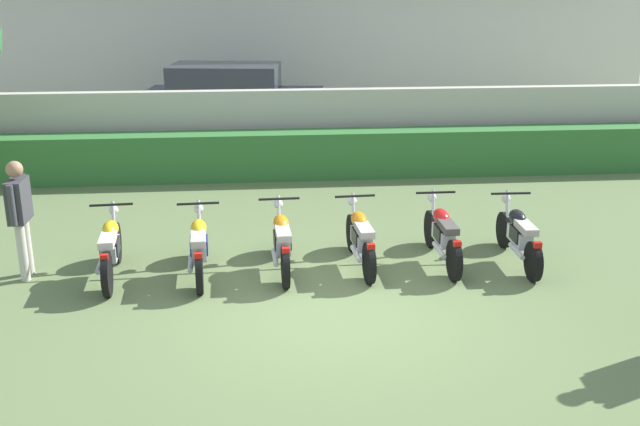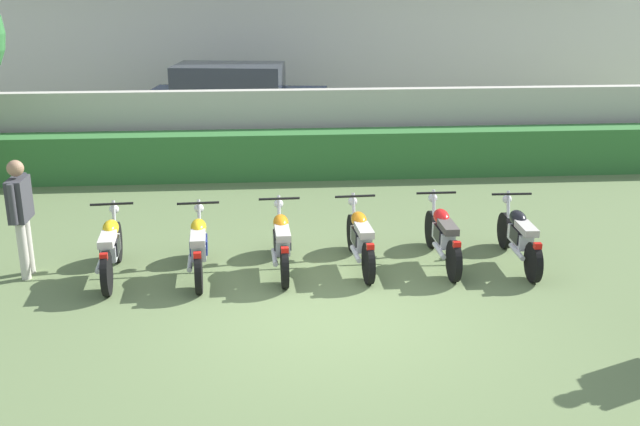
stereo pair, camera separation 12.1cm
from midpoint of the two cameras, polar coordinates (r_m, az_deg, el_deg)
name	(u,v)px [view 2 (the right image)]	position (r m, az deg, el deg)	size (l,w,h in m)	color
ground	(331,312)	(9.46, 1.22, -7.56)	(60.00, 60.00, 0.00)	#607547
compound_wall	(300,130)	(16.10, -1.35, 6.40)	(21.17, 0.30, 1.73)	#BCB7A8
hedge_row	(302,155)	(15.50, -1.19, 4.51)	(16.94, 0.70, 0.97)	#337033
parked_car	(236,102)	(19.34, -6.30, 8.45)	(4.71, 2.57, 1.89)	navy
motorcycle_in_row_0	(111,247)	(10.70, -15.44, -2.55)	(0.60, 1.83, 0.96)	black
motorcycle_in_row_1	(199,246)	(10.52, -8.95, -2.50)	(0.60, 1.81, 0.94)	black
motorcycle_in_row_2	(281,241)	(10.59, -2.65, -2.15)	(0.60, 1.85, 0.95)	black
motorcycle_in_row_3	(360,238)	(10.73, 3.42, -1.90)	(0.60, 1.84, 0.94)	black
motorcycle_in_row_4	(443,235)	(10.98, 9.70, -1.65)	(0.60, 1.93, 0.95)	black
motorcycle_in_row_5	(519,236)	(11.20, 15.34, -1.69)	(0.60, 1.90, 0.94)	black
inspector_person	(20,209)	(10.96, -21.70, 0.31)	(0.23, 0.68, 1.68)	beige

